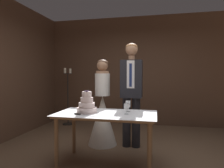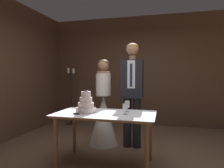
% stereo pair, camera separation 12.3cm
% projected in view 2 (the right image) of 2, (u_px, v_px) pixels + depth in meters
% --- Properties ---
extents(ground_plane, '(40.00, 40.00, 0.00)m').
position_uv_depth(ground_plane, '(122.00, 163.00, 2.95)').
color(ground_plane, brown).
extents(wall_back, '(5.03, 0.12, 2.85)m').
position_uv_depth(wall_back, '(141.00, 71.00, 5.30)').
color(wall_back, '#513828').
rests_on(wall_back, ground_plane).
extents(cake_table, '(1.44, 0.78, 0.75)m').
position_uv_depth(cake_table, '(105.00, 119.00, 2.89)').
color(cake_table, brown).
rests_on(cake_table, ground_plane).
extents(tiered_cake, '(0.30, 0.30, 0.33)m').
position_uv_depth(tiered_cake, '(86.00, 105.00, 2.93)').
color(tiered_cake, beige).
rests_on(tiered_cake, cake_table).
extents(cake_knife, '(0.38, 0.13, 0.02)m').
position_uv_depth(cake_knife, '(80.00, 114.00, 2.74)').
color(cake_knife, silver).
rests_on(cake_knife, cake_table).
extents(wine_glass_near, '(0.07, 0.07, 0.17)m').
position_uv_depth(wine_glass_near, '(127.00, 105.00, 2.97)').
color(wine_glass_near, silver).
rests_on(wine_glass_near, cake_table).
extents(wine_glass_middle, '(0.07, 0.07, 0.15)m').
position_uv_depth(wine_glass_middle, '(125.00, 107.00, 2.79)').
color(wine_glass_middle, silver).
rests_on(wine_glass_middle, cake_table).
extents(bride, '(0.54, 0.54, 1.59)m').
position_uv_depth(bride, '(103.00, 113.00, 3.73)').
color(bride, white).
rests_on(bride, ground_plane).
extents(groom, '(0.38, 0.25, 1.87)m').
position_uv_depth(groom, '(132.00, 89.00, 3.58)').
color(groom, black).
rests_on(groom, ground_plane).
extents(candle_stand, '(0.28, 0.28, 1.49)m').
position_uv_depth(candle_stand, '(71.00, 98.00, 5.32)').
color(candle_stand, black).
rests_on(candle_stand, ground_plane).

